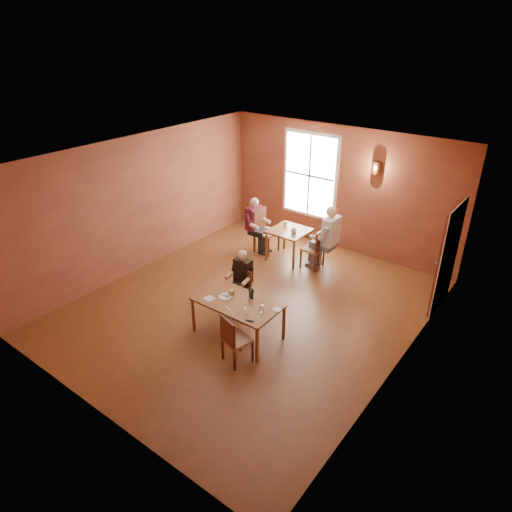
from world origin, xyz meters
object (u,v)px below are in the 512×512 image
Objects in this scene: chair_empty at (237,339)px; chair_diner_white at (313,248)px; second_table at (289,244)px; diner_white at (315,238)px; diner_maroon at (266,227)px; chair_diner_maroon at (267,231)px; diner_main at (238,285)px; chair_diner_main at (239,291)px; main_table at (238,318)px.

chair_diner_white is (-0.72, 3.61, 0.03)m from chair_empty.
diner_white reaches higher than second_table.
chair_diner_white is 0.26m from diner_white.
diner_maroon is at bearing 90.00° from diner_white.
chair_diner_white is 1.34m from diner_maroon.
chair_empty is 3.69m from chair_diner_white.
diner_maroon is at bearing 180.00° from second_table.
chair_diner_white is at bearing 118.04° from chair_empty.
chair_diner_maroon is (-1.30, 0.00, 0.06)m from chair_diner_white.
diner_maroon is at bearing -65.46° from diner_main.
chair_diner_main is at bearing 144.72° from chair_empty.
chair_diner_maroon reaches higher than chair_diner_main.
second_table is 0.79× the size of chair_diner_maroon.
second_table is 0.88× the size of chair_diner_white.
chair_diner_main is 0.98× the size of second_table.
diner_white is 1.13× the size of diner_maroon.
diner_white is at bearing 90.00° from chair_diner_maroon.
diner_maroon is (-0.03, 0.00, 0.12)m from chair_diner_maroon.
chair_diner_maroon reaches higher than second_table.
chair_diner_main is at bearing 174.20° from diner_white.
diner_main is at bearing 23.95° from chair_diner_maroon.
diner_main reaches higher than second_table.
chair_diner_white is at bearing 90.00° from chair_diner_maroon.
main_table is 1.85× the size of chair_diner_main.
chair_empty is 3.87m from second_table.
chair_diner_main is at bearing 127.57° from main_table.
second_table is (-0.93, 3.06, 0.01)m from main_table.
diner_main is 0.78× the size of diner_white.
diner_white reaches higher than diner_maroon.
chair_empty is at bearing -51.44° from main_table.
main_table is 1.03× the size of diner_white.
diner_main is (-0.00, -0.03, 0.16)m from chair_diner_main.
diner_main is at bearing 145.43° from chair_empty.
chair_diner_maroon is (-1.33, 0.00, -0.20)m from diner_white.
chair_diner_main is 2.67m from diner_maroon.
chair_empty is 1.06× the size of second_table.
chair_empty is 0.94× the size of chair_diner_white.
chair_diner_main reaches higher than second_table.
diner_maroon is at bearing -65.20° from chair_diner_main.
chair_empty is 0.61× the size of diner_white.
diner_white is at bearing -95.80° from chair_diner_main.
chair_diner_maroon is at bearing 90.00° from diner_white.
chair_diner_white is 1.30m from chair_diner_maroon.
diner_white is at bearing 117.58° from chair_empty.
main_table is 3.47m from diner_maroon.
diner_maroon is (-1.61, 3.06, 0.30)m from main_table.
chair_diner_maroon is at bearing -65.79° from chair_diner_main.
diner_white is at bearing 0.00° from second_table.
chair_diner_white reaches higher than second_table.
chair_empty is at bearing 128.03° from chair_diner_main.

